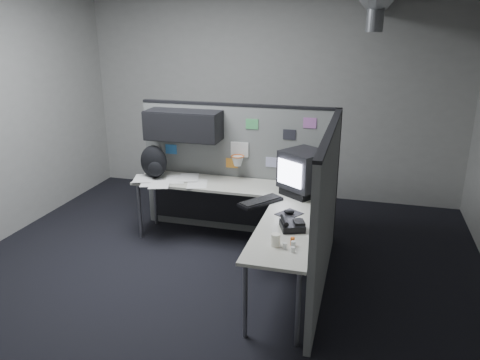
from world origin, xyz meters
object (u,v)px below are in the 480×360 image
(keyboard, at_px, (261,201))
(monitor, at_px, (304,172))
(phone, at_px, (292,225))
(backpack, at_px, (154,162))
(desk, at_px, (243,203))

(keyboard, bearing_deg, monitor, 37.05)
(phone, distance_m, backpack, 2.15)
(phone, xyz_separation_m, backpack, (-1.87, 1.05, 0.16))
(monitor, height_order, phone, monitor)
(phone, height_order, backpack, backpack)
(desk, xyz_separation_m, keyboard, (0.25, -0.24, 0.14))
(desk, distance_m, phone, 1.06)
(desk, bearing_deg, keyboard, -43.48)
(desk, bearing_deg, backpack, 167.91)
(keyboard, distance_m, phone, 0.70)
(backpack, bearing_deg, desk, -24.30)
(monitor, relative_size, backpack, 1.49)
(desk, distance_m, keyboard, 0.38)
(backpack, bearing_deg, keyboard, -31.13)
(desk, bearing_deg, monitor, 14.12)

